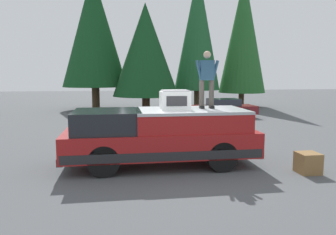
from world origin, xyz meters
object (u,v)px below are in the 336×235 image
(pickup_truck, at_px, (161,136))
(parked_car_maroon, at_px, (222,108))
(compressor_unit, at_px, (175,100))
(person_on_truck_bed, at_px, (207,78))
(wooden_crate, at_px, (308,163))

(pickup_truck, bearing_deg, parked_car_maroon, -26.81)
(compressor_unit, height_order, parked_car_maroon, compressor_unit)
(pickup_truck, distance_m, person_on_truck_bed, 2.20)
(compressor_unit, xyz_separation_m, person_on_truck_bed, (0.11, -0.98, 0.62))
(person_on_truck_bed, height_order, wooden_crate, person_on_truck_bed)
(pickup_truck, bearing_deg, wooden_crate, -109.30)
(person_on_truck_bed, bearing_deg, compressor_unit, 96.56)
(compressor_unit, xyz_separation_m, wooden_crate, (-1.42, -3.42, -1.65))
(wooden_crate, bearing_deg, pickup_truck, 70.70)
(wooden_crate, bearing_deg, parked_car_maroon, -6.37)
(pickup_truck, height_order, compressor_unit, compressor_unit)
(person_on_truck_bed, bearing_deg, wooden_crate, -122.13)
(parked_car_maroon, bearing_deg, compressor_unit, 155.00)
(person_on_truck_bed, bearing_deg, parked_car_maroon, -20.47)
(pickup_truck, bearing_deg, person_on_truck_bed, -82.58)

